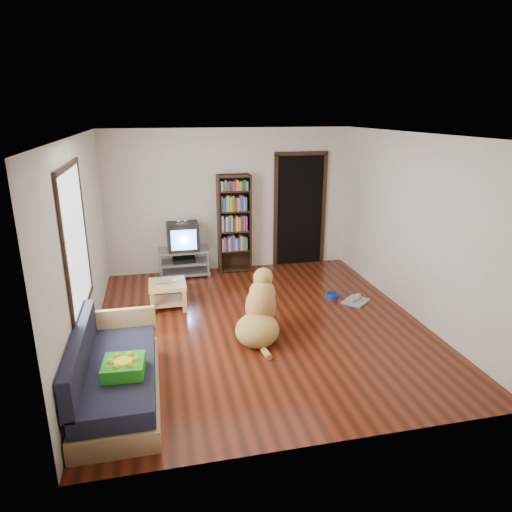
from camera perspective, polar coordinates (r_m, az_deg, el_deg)
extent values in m
plane|color=#5F2010|center=(6.53, 0.54, -8.50)|extent=(5.00, 5.00, 0.00)
plane|color=white|center=(5.86, 0.62, 14.93)|extent=(5.00, 5.00, 0.00)
plane|color=beige|center=(8.46, -3.31, 6.91)|extent=(4.50, 0.00, 4.50)
plane|color=beige|center=(3.82, 9.23, -7.10)|extent=(4.50, 0.00, 4.50)
plane|color=beige|center=(5.99, -20.88, 1.17)|extent=(0.00, 5.00, 5.00)
plane|color=beige|center=(6.92, 19.07, 3.50)|extent=(0.00, 5.00, 5.00)
cube|color=green|center=(4.79, -16.20, -13.16)|extent=(0.42, 0.42, 0.13)
imported|color=silver|center=(7.01, -11.05, -3.28)|extent=(0.33, 0.24, 0.02)
cylinder|color=navy|center=(7.48, 9.49, -4.88)|extent=(0.22, 0.22, 0.08)
cube|color=#A3A3A3|center=(7.39, 12.37, -5.55)|extent=(0.51, 0.50, 0.03)
cube|color=white|center=(5.46, -21.62, 1.73)|extent=(0.02, 1.30, 1.60)
cube|color=black|center=(5.31, -22.58, 10.27)|extent=(0.03, 1.42, 0.06)
cube|color=black|center=(5.72, -20.64, -6.17)|extent=(0.03, 1.42, 0.06)
cube|color=black|center=(4.80, -22.73, -0.51)|extent=(0.03, 0.06, 1.70)
cube|color=black|center=(6.13, -20.66, 3.50)|extent=(0.03, 0.06, 1.70)
cube|color=black|center=(8.81, 5.47, 5.64)|extent=(0.90, 0.02, 2.10)
cube|color=black|center=(8.66, 2.47, 5.49)|extent=(0.07, 0.05, 2.14)
cube|color=black|center=(8.96, 8.44, 5.72)|extent=(0.07, 0.05, 2.14)
cube|color=black|center=(8.64, 5.72, 12.64)|extent=(1.03, 0.05, 0.07)
cube|color=#99999E|center=(8.32, -9.05, 0.71)|extent=(0.90, 0.45, 0.04)
cube|color=#99999E|center=(8.39, -8.97, -0.80)|extent=(0.86, 0.42, 0.03)
cube|color=#99999E|center=(8.45, -8.91, -2.02)|extent=(0.90, 0.45, 0.04)
cylinder|color=#99999E|center=(8.19, -11.80, -1.43)|extent=(0.04, 0.04, 0.50)
cylinder|color=#99999E|center=(8.23, -5.96, -1.03)|extent=(0.04, 0.04, 0.50)
cylinder|color=#99999E|center=(8.57, -11.87, -0.57)|extent=(0.04, 0.04, 0.50)
cylinder|color=#99999E|center=(8.61, -6.28, -0.19)|extent=(0.04, 0.04, 0.50)
cube|color=black|center=(8.37, -8.99, -0.47)|extent=(0.40, 0.30, 0.07)
cube|color=black|center=(8.25, -9.13, 2.43)|extent=(0.55, 0.48, 0.48)
cube|color=black|center=(8.44, -9.23, 2.78)|extent=(0.40, 0.14, 0.36)
cube|color=#8CBFF2|center=(8.01, -9.01, 1.98)|extent=(0.44, 0.02, 0.36)
cube|color=silver|center=(8.14, -9.20, 4.04)|extent=(0.20, 0.07, 0.02)
sphere|color=silver|center=(8.13, -9.63, 4.32)|extent=(0.09, 0.09, 0.09)
sphere|color=silver|center=(8.13, -8.79, 4.37)|extent=(0.09, 0.09, 0.09)
cube|color=black|center=(8.36, -4.67, 3.94)|extent=(0.03, 0.30, 1.80)
cube|color=black|center=(8.45, -0.83, 4.15)|extent=(0.03, 0.30, 1.80)
cube|color=black|center=(8.53, -2.91, 4.26)|extent=(0.60, 0.02, 1.80)
cube|color=black|center=(8.65, -2.66, -1.56)|extent=(0.56, 0.28, 0.02)
cube|color=black|center=(8.53, -2.69, 0.78)|extent=(0.56, 0.28, 0.03)
cube|color=black|center=(8.43, -2.73, 3.19)|extent=(0.56, 0.28, 0.02)
cube|color=black|center=(8.35, -2.77, 5.65)|extent=(0.56, 0.28, 0.02)
cube|color=black|center=(8.28, -2.80, 8.15)|extent=(0.56, 0.28, 0.02)
cube|color=black|center=(8.24, -2.83, 9.93)|extent=(0.56, 0.28, 0.02)
cube|color=tan|center=(5.15, -16.65, -15.78)|extent=(0.80, 1.80, 0.22)
cube|color=#1E1E2D|center=(5.03, -16.87, -13.68)|extent=(0.74, 1.74, 0.18)
cube|color=#1E1E2D|center=(4.94, -21.15, -11.14)|extent=(0.12, 1.74, 0.40)
cube|color=tan|center=(5.71, -16.50, -7.77)|extent=(0.80, 0.06, 0.30)
cube|color=tan|center=(7.05, -11.04, -3.51)|extent=(0.55, 0.55, 0.06)
cube|color=tan|center=(7.15, -10.91, -5.53)|extent=(0.45, 0.45, 0.03)
cube|color=tan|center=(6.91, -12.82, -5.88)|extent=(0.06, 0.06, 0.34)
cube|color=tan|center=(6.92, -8.92, -5.61)|extent=(0.06, 0.06, 0.34)
cube|color=tan|center=(7.35, -12.85, -4.43)|extent=(0.06, 0.06, 0.34)
cube|color=tan|center=(7.35, -9.18, -4.19)|extent=(0.06, 0.06, 0.34)
ellipsoid|color=#B89646|center=(5.98, 0.16, -9.24)|extent=(0.78, 0.80, 0.42)
ellipsoid|color=#C4864B|center=(6.08, 0.59, -6.33)|extent=(0.56, 0.58, 0.56)
ellipsoid|color=#B77D46|center=(6.13, 0.80, -4.75)|extent=(0.46, 0.45, 0.40)
ellipsoid|color=tan|center=(6.11, 0.92, -2.64)|extent=(0.36, 0.37, 0.25)
ellipsoid|color=tan|center=(6.25, 1.15, -2.46)|extent=(0.19, 0.24, 0.10)
sphere|color=black|center=(6.34, 1.32, -2.14)|extent=(0.05, 0.05, 0.05)
ellipsoid|color=#D5B452|center=(6.09, -0.05, -2.82)|extent=(0.09, 0.10, 0.17)
ellipsoid|color=tan|center=(6.06, 1.74, -2.95)|extent=(0.09, 0.10, 0.17)
cylinder|color=gold|center=(6.37, 0.19, -6.94)|extent=(0.14, 0.16, 0.46)
cylinder|color=tan|center=(6.34, 1.77, -7.07)|extent=(0.14, 0.16, 0.46)
sphere|color=#BF8549|center=(6.51, 0.29, -8.35)|extent=(0.12, 0.12, 0.12)
sphere|color=tan|center=(6.48, 1.84, -8.48)|extent=(0.12, 0.12, 0.12)
cylinder|color=tan|center=(5.81, 1.01, -11.70)|extent=(0.12, 0.41, 0.09)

